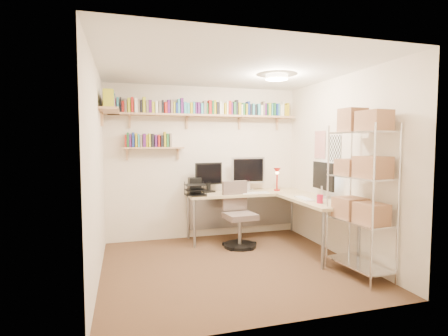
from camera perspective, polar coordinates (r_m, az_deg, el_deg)
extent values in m
plane|color=#42271C|center=(4.66, 1.18, -15.69)|extent=(3.20, 3.20, 0.00)
cube|color=beige|center=(5.84, -3.17, 0.90)|extent=(3.20, 0.04, 2.50)
cube|color=beige|center=(4.21, -20.09, -0.62)|extent=(0.04, 3.00, 2.50)
cube|color=beige|center=(5.10, 18.62, 0.21)|extent=(0.04, 3.00, 2.50)
cube|color=beige|center=(3.00, 9.75, -2.25)|extent=(3.20, 0.04, 2.50)
cube|color=white|center=(4.48, 1.23, 15.99)|extent=(3.20, 3.00, 0.04)
cube|color=silver|center=(5.55, 15.37, 3.68)|extent=(0.01, 0.30, 0.42)
cube|color=white|center=(5.21, 17.66, 3.06)|extent=(0.01, 0.28, 0.38)
cylinder|color=#FFEAC6|center=(4.90, 8.60, 14.44)|extent=(0.30, 0.30, 0.06)
cube|color=tan|center=(5.73, -2.92, 8.54)|extent=(3.05, 0.25, 0.03)
cube|color=tan|center=(5.16, -18.17, 8.83)|extent=(0.25, 1.00, 0.03)
cube|color=tan|center=(5.60, -11.47, 3.24)|extent=(0.95, 0.20, 0.02)
cube|color=tan|center=(5.64, -15.15, 7.76)|extent=(0.03, 0.20, 0.20)
cube|color=tan|center=(5.72, -6.02, 7.82)|extent=(0.03, 0.20, 0.20)
cube|color=tan|center=(5.95, 2.62, 7.70)|extent=(0.03, 0.20, 0.20)
cube|color=tan|center=(6.21, 8.81, 7.51)|extent=(0.03, 0.20, 0.20)
cube|color=black|center=(5.59, -17.93, 9.70)|extent=(0.03, 0.12, 0.21)
cube|color=red|center=(5.59, -17.44, 9.70)|extent=(0.04, 0.13, 0.21)
cube|color=teal|center=(5.59, -16.95, 9.79)|extent=(0.03, 0.13, 0.23)
cube|color=black|center=(5.59, -16.54, 9.81)|extent=(0.03, 0.13, 0.23)
cube|color=red|center=(5.58, -16.17, 9.53)|extent=(0.03, 0.14, 0.17)
cube|color=#7F6C5C|center=(5.59, -15.76, 9.72)|extent=(0.03, 0.13, 0.21)
cube|color=gold|center=(5.59, -15.27, 9.81)|extent=(0.04, 0.12, 0.22)
cube|color=red|center=(5.59, -14.74, 9.88)|extent=(0.04, 0.14, 0.23)
cube|color=white|center=(5.59, -14.17, 9.83)|extent=(0.04, 0.13, 0.22)
cube|color=#7F6C5C|center=(5.59, -13.76, 9.77)|extent=(0.03, 0.11, 0.21)
cube|color=black|center=(5.59, -13.36, 9.70)|extent=(0.03, 0.13, 0.20)
cube|color=gold|center=(5.60, -12.92, 9.95)|extent=(0.04, 0.12, 0.24)
cube|color=#7F6C5C|center=(5.60, -12.44, 9.70)|extent=(0.03, 0.14, 0.19)
cube|color=#511A62|center=(5.60, -11.98, 9.74)|extent=(0.04, 0.12, 0.20)
cube|color=gold|center=(5.60, -11.52, 9.62)|extent=(0.04, 0.12, 0.18)
cube|color=white|center=(5.61, -10.97, 9.68)|extent=(0.04, 0.13, 0.19)
cube|color=#7F6C5C|center=(5.61, -10.44, 9.71)|extent=(0.04, 0.13, 0.19)
cube|color=black|center=(5.62, -10.01, 9.78)|extent=(0.03, 0.14, 0.21)
cube|color=red|center=(5.62, -9.53, 9.62)|extent=(0.04, 0.15, 0.18)
cube|color=#511A62|center=(5.63, -9.06, 9.81)|extent=(0.04, 0.12, 0.21)
cube|color=#7F6C5C|center=(5.64, -8.54, 9.84)|extent=(0.04, 0.12, 0.22)
cube|color=gold|center=(5.64, -8.17, 9.65)|extent=(0.02, 0.14, 0.18)
cube|color=navy|center=(5.64, -7.79, 9.60)|extent=(0.03, 0.12, 0.17)
cube|color=teal|center=(5.65, -7.41, 9.90)|extent=(0.03, 0.12, 0.23)
cube|color=#511A62|center=(5.66, -6.95, 9.96)|extent=(0.04, 0.15, 0.24)
cube|color=teal|center=(5.67, -6.43, 9.67)|extent=(0.04, 0.15, 0.19)
cube|color=teal|center=(5.67, -5.92, 9.60)|extent=(0.04, 0.13, 0.17)
cube|color=#B8A215|center=(5.68, -5.43, 9.64)|extent=(0.04, 0.13, 0.18)
cube|color=teal|center=(5.69, -5.00, 9.70)|extent=(0.03, 0.13, 0.20)
cube|color=#511A62|center=(5.70, -4.67, 9.67)|extent=(0.03, 0.14, 0.19)
cube|color=#511A62|center=(5.71, -4.23, 9.66)|extent=(0.04, 0.15, 0.19)
cube|color=teal|center=(5.72, -3.71, 9.58)|extent=(0.04, 0.15, 0.18)
cube|color=#7F6C5C|center=(5.73, -3.21, 9.80)|extent=(0.04, 0.12, 0.22)
cube|color=#216431|center=(5.74, -2.83, 9.59)|extent=(0.02, 0.12, 0.18)
cube|color=red|center=(5.75, -2.38, 9.82)|extent=(0.04, 0.14, 0.23)
cube|color=#216431|center=(5.76, -1.93, 9.78)|extent=(0.03, 0.13, 0.22)
cube|color=#B8A215|center=(5.77, -1.59, 9.82)|extent=(0.03, 0.12, 0.23)
cube|color=black|center=(5.78, -1.13, 9.67)|extent=(0.04, 0.12, 0.20)
cube|color=white|center=(5.79, -0.66, 9.71)|extent=(0.03, 0.12, 0.22)
cube|color=white|center=(5.80, -0.33, 9.58)|extent=(0.02, 0.13, 0.19)
cube|color=#B8A215|center=(5.81, 0.08, 9.57)|extent=(0.03, 0.14, 0.19)
cube|color=white|center=(5.82, 0.41, 9.71)|extent=(0.02, 0.14, 0.22)
cube|color=red|center=(5.84, 0.79, 9.73)|extent=(0.04, 0.15, 0.23)
cube|color=#511A62|center=(5.85, 1.19, 9.59)|extent=(0.03, 0.12, 0.20)
cube|color=#216431|center=(5.86, 1.60, 9.63)|extent=(0.04, 0.13, 0.21)
cube|color=black|center=(5.88, 2.01, 9.79)|extent=(0.04, 0.11, 0.25)
cube|color=#B8A215|center=(5.89, 2.42, 9.59)|extent=(0.04, 0.14, 0.21)
cube|color=white|center=(5.90, 2.80, 9.42)|extent=(0.02, 0.12, 0.18)
cube|color=#216431|center=(5.91, 3.13, 9.54)|extent=(0.04, 0.12, 0.20)
cube|color=#B8A215|center=(5.93, 3.57, 9.45)|extent=(0.03, 0.13, 0.19)
cube|color=navy|center=(5.94, 3.89, 9.64)|extent=(0.03, 0.14, 0.23)
cube|color=black|center=(5.95, 4.29, 9.41)|extent=(0.04, 0.12, 0.19)
cube|color=teal|center=(5.97, 4.65, 9.45)|extent=(0.03, 0.15, 0.20)
cube|color=black|center=(5.98, 5.06, 9.34)|extent=(0.04, 0.12, 0.18)
cube|color=teal|center=(6.00, 5.56, 9.41)|extent=(0.04, 0.13, 0.20)
cube|color=white|center=(6.02, 6.00, 9.29)|extent=(0.04, 0.14, 0.17)
cube|color=#7F6C5C|center=(6.04, 6.37, 9.58)|extent=(0.03, 0.12, 0.24)
cube|color=#511A62|center=(6.05, 6.66, 9.42)|extent=(0.03, 0.12, 0.21)
cube|color=#216431|center=(6.06, 6.96, 9.37)|extent=(0.02, 0.15, 0.20)
cube|color=gold|center=(6.08, 7.32, 9.44)|extent=(0.04, 0.12, 0.22)
cube|color=teal|center=(6.10, 7.69, 9.36)|extent=(0.02, 0.13, 0.21)
cube|color=#216431|center=(6.12, 8.08, 9.41)|extent=(0.04, 0.13, 0.22)
cube|color=navy|center=(6.13, 8.46, 9.33)|extent=(0.03, 0.15, 0.21)
cube|color=teal|center=(6.15, 8.78, 9.34)|extent=(0.02, 0.11, 0.21)
cube|color=white|center=(6.17, 9.14, 9.21)|extent=(0.04, 0.14, 0.19)
cube|color=white|center=(6.18, 9.46, 9.42)|extent=(0.02, 0.13, 0.24)
cube|color=#B8A215|center=(6.20, 9.80, 9.18)|extent=(0.04, 0.14, 0.19)
cube|color=#B8A215|center=(6.22, 10.18, 9.32)|extent=(0.04, 0.13, 0.23)
cube|color=gold|center=(4.73, -18.39, 10.82)|extent=(0.12, 0.03, 0.23)
cube|color=#7F6C5C|center=(4.77, -18.37, 10.74)|extent=(0.12, 0.02, 0.22)
cube|color=gold|center=(4.81, -18.36, 10.71)|extent=(0.14, 0.04, 0.22)
cube|color=teal|center=(4.85, -18.34, 10.67)|extent=(0.14, 0.03, 0.23)
cube|color=#7F6C5C|center=(4.89, -18.31, 10.41)|extent=(0.12, 0.04, 0.19)
cube|color=#B8A215|center=(4.93, -18.30, 10.42)|extent=(0.14, 0.03, 0.21)
cube|color=#7F6C5C|center=(4.97, -18.28, 10.38)|extent=(0.14, 0.03, 0.21)
cube|color=red|center=(5.01, -18.27, 10.50)|extent=(0.13, 0.02, 0.24)
cube|color=white|center=(5.05, -18.24, 10.23)|extent=(0.14, 0.03, 0.20)
cube|color=teal|center=(5.09, -18.23, 10.45)|extent=(0.14, 0.03, 0.24)
cube|color=#7F6C5C|center=(5.13, -18.21, 10.05)|extent=(0.15, 0.03, 0.18)
cube|color=teal|center=(5.17, -18.19, 10.03)|extent=(0.11, 0.04, 0.19)
cube|color=#216431|center=(5.22, -18.18, 10.15)|extent=(0.14, 0.04, 0.22)
cube|color=black|center=(5.26, -18.16, 10.00)|extent=(0.14, 0.04, 0.20)
cube|color=navy|center=(5.30, -18.15, 10.19)|extent=(0.15, 0.03, 0.25)
cube|color=#511A62|center=(5.34, -18.13, 9.87)|extent=(0.15, 0.03, 0.19)
cube|color=navy|center=(5.38, -18.11, 9.87)|extent=(0.15, 0.04, 0.20)
cube|color=#216431|center=(5.43, -18.10, 9.86)|extent=(0.12, 0.03, 0.21)
cube|color=navy|center=(5.47, -18.08, 9.64)|extent=(0.14, 0.03, 0.18)
cube|color=navy|center=(5.51, -18.06, 9.70)|extent=(0.14, 0.04, 0.20)
cube|color=white|center=(5.56, -18.05, 9.90)|extent=(0.12, 0.04, 0.24)
cube|color=red|center=(5.58, -15.78, 4.24)|extent=(0.02, 0.12, 0.19)
cube|color=#216431|center=(5.58, -15.42, 4.46)|extent=(0.03, 0.15, 0.23)
cube|color=#511A62|center=(5.58, -15.07, 4.32)|extent=(0.03, 0.13, 0.20)
cube|color=navy|center=(5.59, -14.61, 4.47)|extent=(0.03, 0.13, 0.23)
cube|color=#B8A215|center=(5.59, -14.16, 4.42)|extent=(0.03, 0.14, 0.21)
cube|color=teal|center=(5.59, -13.78, 4.38)|extent=(0.03, 0.14, 0.21)
cube|color=#7F6C5C|center=(5.59, -13.40, 4.31)|extent=(0.03, 0.14, 0.19)
cube|color=#511A62|center=(5.59, -12.89, 4.41)|extent=(0.04, 0.15, 0.21)
cube|color=#B8A215|center=(5.59, -12.51, 4.33)|extent=(0.02, 0.15, 0.19)
cube|color=gold|center=(5.60, -12.09, 4.44)|extent=(0.03, 0.15, 0.21)
cube|color=black|center=(5.60, -11.61, 4.42)|extent=(0.04, 0.14, 0.21)
cube|color=#511A62|center=(5.61, -11.08, 4.37)|extent=(0.03, 0.12, 0.20)
cube|color=red|center=(5.61, -10.61, 4.37)|extent=(0.03, 0.15, 0.19)
cube|color=black|center=(5.61, -10.11, 4.31)|extent=(0.04, 0.14, 0.18)
cube|color=#B8A215|center=(5.62, -9.65, 4.63)|extent=(0.03, 0.13, 0.24)
cube|color=#216431|center=(5.62, -9.24, 4.48)|extent=(0.04, 0.13, 0.21)
cube|color=#7F6C5C|center=(5.63, -8.76, 4.50)|extent=(0.03, 0.11, 0.22)
cube|color=beige|center=(5.77, 3.89, -4.10)|extent=(1.99, 0.63, 0.04)
cube|color=beige|center=(5.19, 14.74, -5.16)|extent=(0.63, 1.36, 0.04)
cylinder|color=gray|center=(5.34, -4.82, -9.01)|extent=(0.04, 0.04, 0.73)
cylinder|color=gray|center=(5.84, -5.84, -7.87)|extent=(0.04, 0.04, 0.73)
cylinder|color=gray|center=(6.44, 11.02, -6.79)|extent=(0.04, 0.04, 0.73)
cylinder|color=gray|center=(4.61, 15.88, -11.29)|extent=(0.04, 0.04, 0.73)
cylinder|color=gray|center=(4.90, 21.17, -10.49)|extent=(0.04, 0.04, 0.73)
cube|color=gray|center=(6.08, 2.99, -6.88)|extent=(1.89, 0.02, 0.58)
cube|color=silver|center=(5.86, 3.96, -0.36)|extent=(0.58, 0.03, 0.44)
cube|color=black|center=(5.84, 4.03, -0.38)|extent=(0.52, 0.00, 0.38)
cube|color=black|center=(5.67, -2.52, -0.93)|extent=(0.46, 0.03, 0.36)
cube|color=black|center=(5.26, 15.89, -1.25)|extent=(0.03, 0.61, 0.40)
cube|color=silver|center=(5.25, 15.70, -1.26)|extent=(0.00, 0.55, 0.34)
cube|color=white|center=(5.61, 5.05, -4.05)|extent=(0.44, 0.14, 0.02)
cube|color=white|center=(5.15, 12.94, -4.87)|extent=(0.14, 0.42, 0.02)
cylinder|color=#A8140E|center=(5.96, 8.63, -3.56)|extent=(0.10, 0.10, 0.02)
cylinder|color=#A8140E|center=(5.94, 8.65, -2.06)|extent=(0.03, 0.03, 0.29)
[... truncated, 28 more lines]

